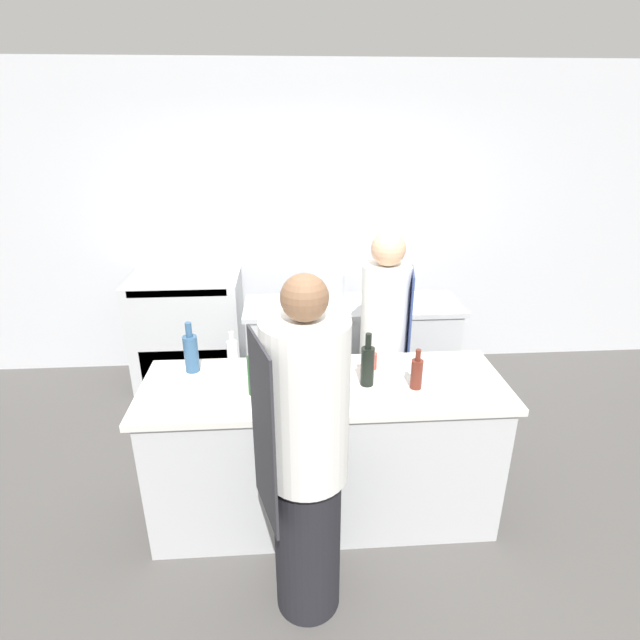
# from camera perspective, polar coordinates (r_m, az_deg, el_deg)

# --- Properties ---
(ground_plane) EXTENTS (16.00, 16.00, 0.00)m
(ground_plane) POSITION_cam_1_polar(r_m,az_deg,el_deg) (3.46, 0.42, -20.66)
(ground_plane) COLOR #4C4947
(wall_back) EXTENTS (8.00, 0.06, 2.80)m
(wall_back) POSITION_cam_1_polar(r_m,az_deg,el_deg) (4.75, -1.50, 10.81)
(wall_back) COLOR silver
(wall_back) RESTS_ON ground_plane
(prep_counter) EXTENTS (2.11, 0.71, 0.93)m
(prep_counter) POSITION_cam_1_polar(r_m,az_deg,el_deg) (3.16, 0.45, -14.51)
(prep_counter) COLOR #B7BABC
(prep_counter) RESTS_ON ground_plane
(pass_counter) EXTENTS (1.77, 0.56, 0.93)m
(pass_counter) POSITION_cam_1_polar(r_m,az_deg,el_deg) (4.27, 3.62, -3.94)
(pass_counter) COLOR #B7BABC
(pass_counter) RESTS_ON ground_plane
(oven_range) EXTENTS (0.96, 0.63, 1.03)m
(oven_range) POSITION_cam_1_polar(r_m,az_deg,el_deg) (4.75, -14.75, -1.20)
(oven_range) COLOR #B7BABC
(oven_range) RESTS_ON ground_plane
(chef_at_prep_near) EXTENTS (0.44, 0.43, 1.79)m
(chef_at_prep_near) POSITION_cam_1_polar(r_m,az_deg,el_deg) (2.38, -1.62, -15.78)
(chef_at_prep_near) COLOR black
(chef_at_prep_near) RESTS_ON ground_plane
(chef_at_stove) EXTENTS (0.37, 0.35, 1.66)m
(chef_at_stove) POSITION_cam_1_polar(r_m,az_deg,el_deg) (3.58, 7.29, -2.92)
(chef_at_stove) COLOR black
(chef_at_stove) RESTS_ON ground_plane
(bottle_olive_oil) EXTENTS (0.08, 0.08, 0.32)m
(bottle_olive_oil) POSITION_cam_1_polar(r_m,az_deg,el_deg) (2.85, 5.45, -5.11)
(bottle_olive_oil) COLOR black
(bottle_olive_oil) RESTS_ON prep_counter
(bottle_vinegar) EXTENTS (0.08, 0.08, 0.31)m
(bottle_vinegar) POSITION_cam_1_polar(r_m,az_deg,el_deg) (2.77, -7.50, -6.08)
(bottle_vinegar) COLOR #19471E
(bottle_vinegar) RESTS_ON prep_counter
(bottle_wine) EXTENTS (0.07, 0.07, 0.24)m
(bottle_wine) POSITION_cam_1_polar(r_m,az_deg,el_deg) (2.87, 10.99, -5.95)
(bottle_wine) COLOR #5B2319
(bottle_wine) RESTS_ON prep_counter
(bottle_cooking_oil) EXTENTS (0.06, 0.06, 0.23)m
(bottle_cooking_oil) POSITION_cam_1_polar(r_m,az_deg,el_deg) (3.10, -9.98, -3.69)
(bottle_cooking_oil) COLOR silver
(bottle_cooking_oil) RESTS_ON prep_counter
(bottle_sauce) EXTENTS (0.09, 0.09, 0.32)m
(bottle_sauce) POSITION_cam_1_polar(r_m,az_deg,el_deg) (3.08, -14.52, -3.57)
(bottle_sauce) COLOR #2D5175
(bottle_sauce) RESTS_ON prep_counter
(bowl_mixing_large) EXTENTS (0.20, 0.20, 0.07)m
(bowl_mixing_large) POSITION_cam_1_polar(r_m,az_deg,el_deg) (3.05, -5.09, -4.98)
(bowl_mixing_large) COLOR #B7BABC
(bowl_mixing_large) RESTS_ON prep_counter
(bowl_prep_small) EXTENTS (0.16, 0.16, 0.06)m
(bowl_prep_small) POSITION_cam_1_polar(r_m,az_deg,el_deg) (2.92, -1.86, -6.34)
(bowl_prep_small) COLOR #B7BABC
(bowl_prep_small) RESTS_ON prep_counter
(cup) EXTENTS (0.07, 0.07, 0.10)m
(cup) POSITION_cam_1_polar(r_m,az_deg,el_deg) (3.06, 5.83, -4.68)
(cup) COLOR #B2382D
(cup) RESTS_ON prep_counter
(cutting_board) EXTENTS (0.33, 0.20, 0.01)m
(cutting_board) POSITION_cam_1_polar(r_m,az_deg,el_deg) (2.91, -15.55, -7.90)
(cutting_board) COLOR white
(cutting_board) RESTS_ON prep_counter
(stockpot) EXTENTS (0.25, 0.25, 0.24)m
(stockpot) POSITION_cam_1_polar(r_m,az_deg,el_deg) (4.10, 1.07, 3.73)
(stockpot) COLOR #B7BABC
(stockpot) RESTS_ON pass_counter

